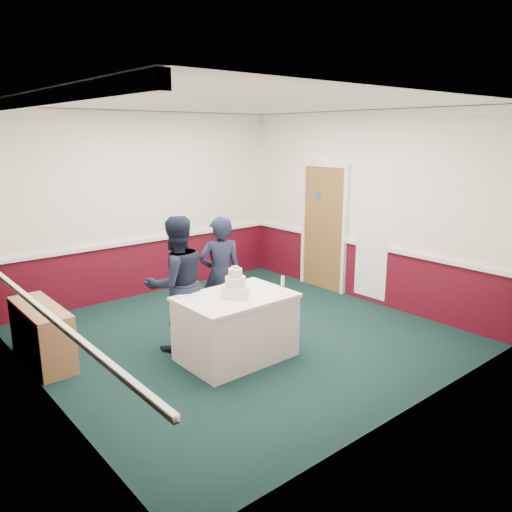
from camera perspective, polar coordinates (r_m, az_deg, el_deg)
ground at (r=6.80m, az=-1.72°, el=-9.11°), size 5.00×5.00×0.00m
room_shell at (r=6.83m, az=-4.52°, el=8.04°), size 5.00×5.00×3.00m
sideboard at (r=6.46m, az=-23.24°, el=-8.21°), size 0.41×1.20×0.70m
cake_table at (r=6.04m, az=-2.32°, el=-8.04°), size 1.32×0.92×0.79m
wedding_cake at (r=5.87m, az=-2.37°, el=-3.51°), size 0.35×0.35×0.36m
cake_knife at (r=5.74m, az=-1.37°, el=-5.06°), size 0.05×0.22×0.00m
champagne_flute at (r=5.97m, az=3.08°, el=-2.95°), size 0.05×0.05×0.21m
person_man at (r=6.24m, az=-9.09°, el=-3.15°), size 0.88×0.72×1.69m
person_woman at (r=6.68m, az=-4.09°, el=-2.25°), size 0.69×0.58×1.61m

